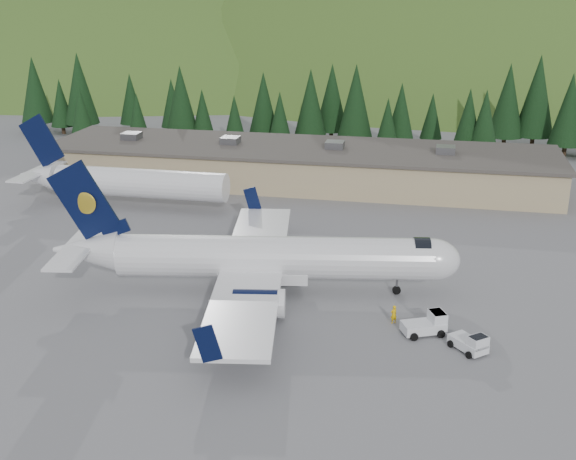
% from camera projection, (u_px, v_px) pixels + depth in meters
% --- Properties ---
extents(ground, '(600.00, 600.00, 0.00)m').
position_uv_depth(ground, '(275.00, 292.00, 66.28)').
color(ground, slate).
extents(airliner, '(37.01, 34.89, 12.29)m').
position_uv_depth(airliner, '(263.00, 259.00, 65.25)').
color(airliner, white).
rests_on(airliner, ground).
extents(second_airliner, '(27.50, 11.00, 10.05)m').
position_uv_depth(second_airliner, '(119.00, 181.00, 90.32)').
color(second_airliner, white).
rests_on(second_airliner, ground).
extents(baggage_tug_a, '(3.85, 3.11, 1.84)m').
position_uv_depth(baggage_tug_a, '(427.00, 324.00, 58.21)').
color(baggage_tug_a, white).
rests_on(baggage_tug_a, ground).
extents(baggage_tug_b, '(3.17, 3.30, 1.63)m').
position_uv_depth(baggage_tug_b, '(471.00, 343.00, 55.36)').
color(baggage_tug_b, white).
rests_on(baggage_tug_b, ground).
extents(terminal_building, '(71.00, 17.00, 6.10)m').
position_uv_depth(terminal_building, '(299.00, 164.00, 101.54)').
color(terminal_building, tan).
rests_on(terminal_building, ground).
extents(ramp_worker, '(0.70, 0.67, 1.61)m').
position_uv_depth(ramp_worker, '(394.00, 314.00, 60.00)').
color(ramp_worker, '#F1B806').
rests_on(ramp_worker, ground).
extents(tree_line, '(111.07, 18.56, 14.45)m').
position_uv_depth(tree_line, '(329.00, 104.00, 122.51)').
color(tree_line, black).
rests_on(tree_line, ground).
extents(hills, '(614.00, 330.00, 300.00)m').
position_uv_depth(hills, '(531.00, 285.00, 275.07)').
color(hills, '#355318').
rests_on(hills, ground).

